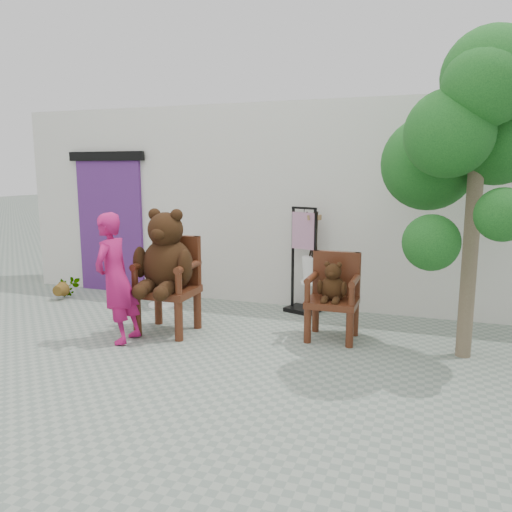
% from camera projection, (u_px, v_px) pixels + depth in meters
% --- Properties ---
extents(ground_plane, '(60.00, 60.00, 0.00)m').
position_uv_depth(ground_plane, '(214.00, 368.00, 5.16)').
color(ground_plane, gray).
rests_on(ground_plane, ground).
extents(back_wall, '(9.00, 1.00, 3.00)m').
position_uv_depth(back_wall, '(293.00, 204.00, 7.80)').
color(back_wall, silver).
rests_on(back_wall, ground).
extents(doorway, '(1.40, 0.11, 2.33)m').
position_uv_depth(doorway, '(111.00, 222.00, 8.33)').
color(doorway, '#51236B').
rests_on(doorway, ground).
extents(chair_big, '(0.77, 0.82, 1.56)m').
position_uv_depth(chair_big, '(167.00, 264.00, 6.19)').
color(chair_big, '#3F1B0D').
rests_on(chair_big, ground).
extents(chair_small, '(0.59, 0.55, 1.04)m').
position_uv_depth(chair_small, '(333.00, 290.00, 6.00)').
color(chair_small, '#3F1B0D').
rests_on(chair_small, ground).
extents(person, '(0.38, 0.56, 1.53)m').
position_uv_depth(person, '(116.00, 278.00, 5.86)').
color(person, '#AD155B').
rests_on(person, ground).
extents(cafe_table, '(0.60, 0.60, 0.70)m').
position_uv_depth(cafe_table, '(162.00, 277.00, 7.48)').
color(cafe_table, white).
rests_on(cafe_table, ground).
extents(display_stand, '(0.54, 0.48, 1.51)m').
position_uv_depth(display_stand, '(303.00, 272.00, 7.13)').
color(display_stand, black).
rests_on(display_stand, ground).
extents(stool_bucket, '(0.32, 0.32, 1.45)m').
position_uv_depth(stool_bucket, '(312.00, 269.00, 7.08)').
color(stool_bucket, white).
rests_on(stool_bucket, ground).
extents(tree, '(2.12, 1.82, 3.40)m').
position_uv_depth(tree, '(480.00, 127.00, 5.10)').
color(tree, brown).
rests_on(tree, ground).
extents(potted_plant, '(0.39, 0.34, 0.40)m').
position_uv_depth(potted_plant, '(65.00, 286.00, 7.95)').
color(potted_plant, '#103D15').
rests_on(potted_plant, ground).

